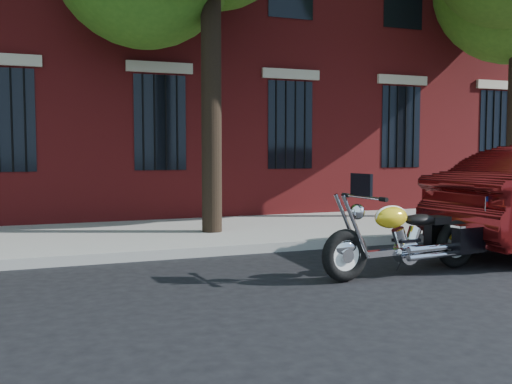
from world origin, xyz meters
name	(u,v)px	position (x,y,z in m)	size (l,w,h in m)	color
ground	(237,274)	(0.00, 0.00, 0.00)	(120.00, 120.00, 0.00)	black
curb	(208,251)	(0.00, 1.38, 0.07)	(40.00, 0.16, 0.15)	gray
sidewalk	(180,234)	(0.00, 3.26, 0.07)	(40.00, 3.60, 0.15)	gray
motorcycle	(412,240)	(2.14, -0.78, 0.45)	(2.65, 0.92, 1.32)	black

